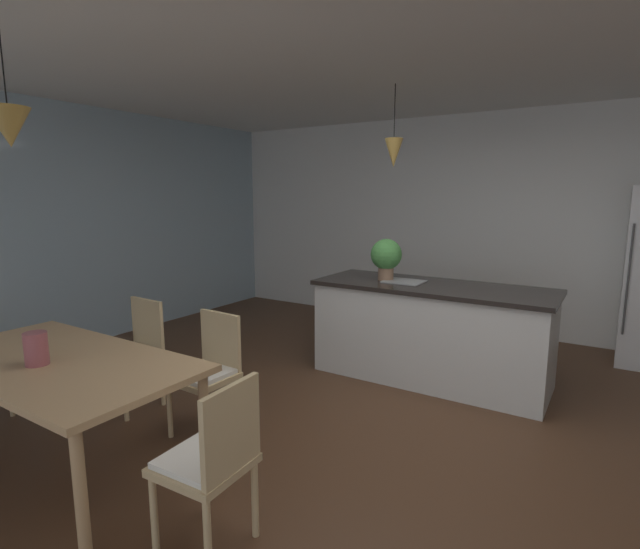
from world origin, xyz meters
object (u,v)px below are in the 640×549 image
at_px(dining_table, 58,369).
at_px(potted_plant_on_island, 386,256).
at_px(vase_on_dining_table, 36,349).
at_px(kitchen_island, 430,331).
at_px(chair_kitchen_end, 212,459).
at_px(chair_far_left, 135,350).
at_px(chair_far_right, 208,369).

relative_size(dining_table, potted_plant_on_island, 4.60).
relative_size(potted_plant_on_island, vase_on_dining_table, 2.04).
relative_size(dining_table, kitchen_island, 0.86).
bearing_deg(dining_table, chair_kitchen_end, 0.10).
bearing_deg(vase_on_dining_table, kitchen_island, 63.20).
bearing_deg(chair_kitchen_end, potted_plant_on_island, 97.15).
bearing_deg(chair_far_left, chair_far_right, 0.00).
bearing_deg(chair_far_right, vase_on_dining_table, -113.28).
bearing_deg(vase_on_dining_table, chair_far_left, 113.45).
xyz_separation_m(kitchen_island, vase_on_dining_table, (-1.41, -2.80, 0.36)).
distance_m(dining_table, chair_far_right, 0.95).
xyz_separation_m(dining_table, chair_far_left, (-0.41, 0.84, -0.19)).
distance_m(dining_table, potted_plant_on_island, 2.88).
relative_size(dining_table, vase_on_dining_table, 9.39).
bearing_deg(dining_table, potted_plant_on_island, 70.49).
xyz_separation_m(chair_far_left, kitchen_island, (1.83, 1.84, -0.01)).
height_order(kitchen_island, vase_on_dining_table, vase_on_dining_table).
bearing_deg(chair_far_right, chair_far_left, -180.00).
distance_m(chair_far_left, potted_plant_on_island, 2.38).
bearing_deg(chair_kitchen_end, vase_on_dining_table, -174.74).
bearing_deg(chair_far_right, chair_kitchen_end, -43.79).
bearing_deg(vase_on_dining_table, dining_table, 91.75).
xyz_separation_m(chair_kitchen_end, kitchen_island, (0.13, 2.68, -0.01)).
distance_m(chair_far_left, kitchen_island, 2.59).
bearing_deg(chair_kitchen_end, kitchen_island, 87.22).
bearing_deg(kitchen_island, vase_on_dining_table, -116.80).
bearing_deg(vase_on_dining_table, potted_plant_on_island, 71.30).
relative_size(chair_kitchen_end, kitchen_island, 0.41).
height_order(chair_kitchen_end, kitchen_island, kitchen_island).
bearing_deg(dining_table, chair_far_right, 63.71).
xyz_separation_m(dining_table, potted_plant_on_island, (0.95, 2.68, 0.47)).
bearing_deg(chair_far_left, potted_plant_on_island, 53.57).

